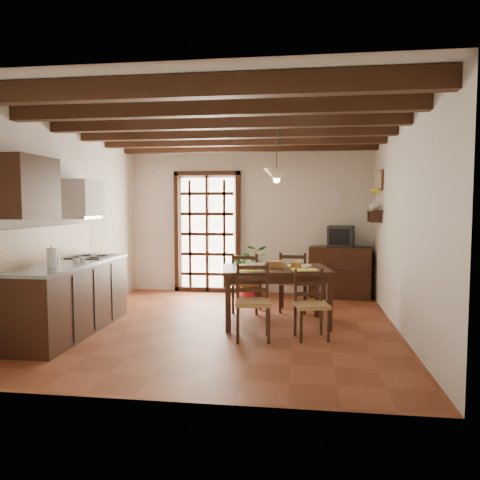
% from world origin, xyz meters
% --- Properties ---
extents(ground_plane, '(5.00, 5.00, 0.00)m').
position_xyz_m(ground_plane, '(0.00, 0.00, 0.00)').
color(ground_plane, brown).
extents(room_shell, '(4.52, 5.02, 2.81)m').
position_xyz_m(room_shell, '(0.00, 0.00, 1.82)').
color(room_shell, silver).
rests_on(room_shell, ground_plane).
extents(ceiling_beams, '(4.50, 4.34, 0.20)m').
position_xyz_m(ceiling_beams, '(0.00, 0.00, 2.69)').
color(ceiling_beams, black).
rests_on(ceiling_beams, room_shell).
extents(french_door, '(1.26, 0.11, 2.32)m').
position_xyz_m(french_door, '(-0.80, 2.45, 1.18)').
color(french_door, white).
rests_on(french_door, ground_plane).
extents(kitchen_counter, '(0.64, 2.25, 1.38)m').
position_xyz_m(kitchen_counter, '(-1.96, -0.60, 0.47)').
color(kitchen_counter, black).
rests_on(kitchen_counter, ground_plane).
extents(upper_cabinet, '(0.35, 0.80, 0.70)m').
position_xyz_m(upper_cabinet, '(-2.08, -1.30, 1.85)').
color(upper_cabinet, black).
rests_on(upper_cabinet, room_shell).
extents(range_hood, '(0.38, 0.60, 0.54)m').
position_xyz_m(range_hood, '(-2.05, -0.05, 1.73)').
color(range_hood, white).
rests_on(range_hood, room_shell).
extents(counter_items, '(0.50, 1.43, 0.25)m').
position_xyz_m(counter_items, '(-1.95, -0.51, 0.96)').
color(counter_items, black).
rests_on(counter_items, kitchen_counter).
extents(dining_table, '(1.58, 1.16, 0.79)m').
position_xyz_m(dining_table, '(0.62, 0.21, 0.68)').
color(dining_table, '#331C10').
rests_on(dining_table, ground_plane).
extents(chair_near_left, '(0.48, 0.46, 0.93)m').
position_xyz_m(chair_near_left, '(0.39, -0.58, 0.29)').
color(chair_near_left, '#9F7743').
rests_on(chair_near_left, ground_plane).
extents(chair_near_right, '(0.47, 0.46, 0.85)m').
position_xyz_m(chair_near_right, '(1.10, -0.46, 0.27)').
color(chair_near_right, '#9F7743').
rests_on(chair_near_right, ground_plane).
extents(chair_far_left, '(0.45, 0.43, 0.92)m').
position_xyz_m(chair_far_left, '(0.14, 0.88, 0.29)').
color(chair_far_left, '#9F7743').
rests_on(chair_far_left, ground_plane).
extents(chair_far_right, '(0.45, 0.43, 0.93)m').
position_xyz_m(chair_far_right, '(0.85, 1.00, 0.29)').
color(chair_far_right, '#9F7743').
rests_on(chair_far_right, ground_plane).
extents(table_setting, '(1.05, 0.70, 0.10)m').
position_xyz_m(table_setting, '(0.62, 0.21, 0.85)').
color(table_setting, '#FFFE28').
rests_on(table_setting, dining_table).
extents(table_bowl, '(0.26, 0.26, 0.05)m').
position_xyz_m(table_bowl, '(0.36, 0.22, 0.81)').
color(table_bowl, white).
rests_on(table_bowl, dining_table).
extents(sideboard, '(1.13, 0.64, 0.91)m').
position_xyz_m(sideboard, '(1.66, 2.23, 0.45)').
color(sideboard, black).
rests_on(sideboard, ground_plane).
extents(crt_tv, '(0.50, 0.48, 0.37)m').
position_xyz_m(crt_tv, '(1.66, 2.22, 1.10)').
color(crt_tv, black).
rests_on(crt_tv, sideboard).
extents(fuse_box, '(0.25, 0.03, 0.32)m').
position_xyz_m(fuse_box, '(1.50, 2.48, 1.75)').
color(fuse_box, white).
rests_on(fuse_box, room_shell).
extents(plant_pot, '(0.39, 0.39, 0.24)m').
position_xyz_m(plant_pot, '(0.03, 2.14, 0.11)').
color(plant_pot, maroon).
rests_on(plant_pot, ground_plane).
extents(potted_plant, '(2.09, 1.92, 1.96)m').
position_xyz_m(potted_plant, '(0.03, 2.14, 0.57)').
color(potted_plant, '#144C19').
rests_on(potted_plant, ground_plane).
extents(wall_shelf, '(0.20, 0.42, 0.20)m').
position_xyz_m(wall_shelf, '(2.14, 1.60, 1.51)').
color(wall_shelf, black).
rests_on(wall_shelf, room_shell).
extents(shelf_vase, '(0.15, 0.15, 0.15)m').
position_xyz_m(shelf_vase, '(2.14, 1.60, 1.65)').
color(shelf_vase, '#B2BFB2').
rests_on(shelf_vase, wall_shelf).
extents(shelf_flowers, '(0.14, 0.14, 0.36)m').
position_xyz_m(shelf_flowers, '(2.14, 1.60, 1.86)').
color(shelf_flowers, '#FFFE28').
rests_on(shelf_flowers, shelf_vase).
extents(framed_picture, '(0.03, 0.32, 0.32)m').
position_xyz_m(framed_picture, '(2.22, 1.60, 2.05)').
color(framed_picture, brown).
rests_on(framed_picture, room_shell).
extents(pendant_lamp, '(0.36, 0.36, 0.84)m').
position_xyz_m(pendant_lamp, '(0.62, 0.31, 2.08)').
color(pendant_lamp, black).
rests_on(pendant_lamp, room_shell).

